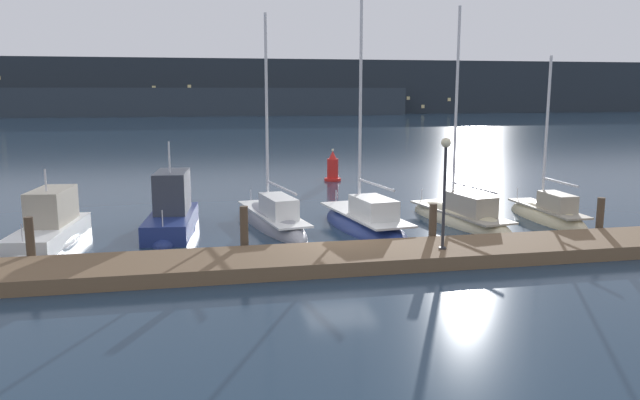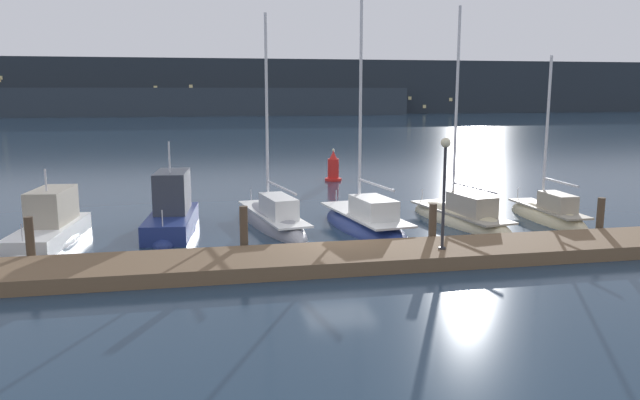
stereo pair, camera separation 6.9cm
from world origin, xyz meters
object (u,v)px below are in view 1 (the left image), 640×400
(motorboat_berth_1, at_px, (50,233))
(sailboat_berth_4, at_px, (365,226))
(sailboat_berth_5, at_px, (460,219))
(channel_buoy, at_px, (333,169))
(sailboat_berth_3, at_px, (273,222))
(sailboat_berth_6, at_px, (548,218))
(motorboat_berth_2, at_px, (172,221))
(dock_lamppost, at_px, (445,174))

(motorboat_berth_1, xyz_separation_m, sailboat_berth_4, (12.16, -0.30, -0.20))
(sailboat_berth_5, relative_size, channel_buoy, 4.86)
(sailboat_berth_3, xyz_separation_m, sailboat_berth_5, (7.99, -1.03, 0.00))
(sailboat_berth_4, distance_m, channel_buoy, 14.06)
(sailboat_berth_3, xyz_separation_m, sailboat_berth_6, (11.88, -1.43, -0.01))
(motorboat_berth_2, distance_m, dock_lamppost, 11.29)
(motorboat_berth_1, bearing_deg, sailboat_berth_4, -1.42)
(motorboat_berth_1, xyz_separation_m, motorboat_berth_2, (4.44, 0.95, 0.06))
(motorboat_berth_1, xyz_separation_m, sailboat_berth_6, (20.44, -0.21, -0.22))
(sailboat_berth_3, bearing_deg, motorboat_berth_2, -176.17)
(sailboat_berth_5, relative_size, dock_lamppost, 2.67)
(sailboat_berth_4, xyz_separation_m, channel_buoy, (1.77, 13.94, 0.61))
(sailboat_berth_5, distance_m, dock_lamppost, 7.14)
(motorboat_berth_2, distance_m, sailboat_berth_4, 7.83)
(sailboat_berth_3, distance_m, dock_lamppost, 8.74)
(sailboat_berth_5, bearing_deg, channel_buoy, 100.98)
(sailboat_berth_4, bearing_deg, motorboat_berth_2, 170.81)
(motorboat_berth_1, distance_m, dock_lamppost, 14.67)
(motorboat_berth_1, height_order, motorboat_berth_2, motorboat_berth_2)
(motorboat_berth_1, bearing_deg, sailboat_berth_3, 8.13)
(sailboat_berth_6, bearing_deg, sailboat_berth_3, 173.12)
(motorboat_berth_2, bearing_deg, sailboat_berth_4, -9.19)
(motorboat_berth_1, height_order, sailboat_berth_5, sailboat_berth_5)
(motorboat_berth_2, distance_m, sailboat_berth_6, 16.04)
(sailboat_berth_3, height_order, dock_lamppost, sailboat_berth_3)
(sailboat_berth_4, distance_m, sailboat_berth_5, 4.41)
(motorboat_berth_2, bearing_deg, motorboat_berth_1, -167.95)
(motorboat_berth_2, bearing_deg, channel_buoy, 53.18)
(sailboat_berth_4, relative_size, sailboat_berth_5, 1.12)
(sailboat_berth_4, height_order, channel_buoy, sailboat_berth_4)
(motorboat_berth_2, height_order, sailboat_berth_3, sailboat_berth_3)
(sailboat_berth_4, relative_size, dock_lamppost, 2.99)
(motorboat_berth_1, relative_size, motorboat_berth_2, 1.02)
(sailboat_berth_3, relative_size, sailboat_berth_5, 0.97)
(sailboat_berth_3, relative_size, sailboat_berth_6, 1.21)
(motorboat_berth_1, height_order, sailboat_berth_4, sailboat_berth_4)
(sailboat_berth_3, height_order, sailboat_berth_6, sailboat_berth_3)
(motorboat_berth_2, bearing_deg, sailboat_berth_3, 3.83)
(motorboat_berth_1, relative_size, sailboat_berth_3, 0.63)
(sailboat_berth_3, bearing_deg, motorboat_berth_1, -171.87)
(channel_buoy, bearing_deg, dock_lamppost, -91.80)
(motorboat_berth_1, xyz_separation_m, dock_lamppost, (13.33, -5.54, 2.58))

